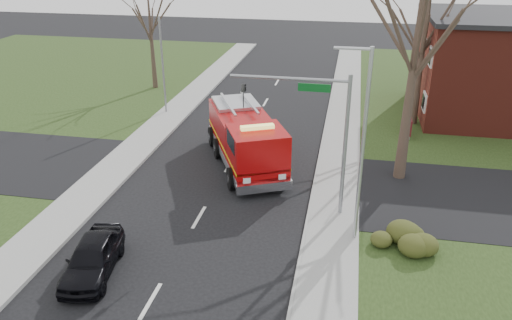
# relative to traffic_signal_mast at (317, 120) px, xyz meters

# --- Properties ---
(ground) EXTENTS (120.00, 120.00, 0.00)m
(ground) POSITION_rel_traffic_signal_mast_xyz_m (-5.21, -1.50, -4.71)
(ground) COLOR black
(ground) RESTS_ON ground
(sidewalk_right) EXTENTS (2.40, 80.00, 0.15)m
(sidewalk_right) POSITION_rel_traffic_signal_mast_xyz_m (0.99, -1.50, -4.63)
(sidewalk_right) COLOR gray
(sidewalk_right) RESTS_ON ground
(sidewalk_left) EXTENTS (2.40, 80.00, 0.15)m
(sidewalk_left) POSITION_rel_traffic_signal_mast_xyz_m (-11.41, -1.50, -4.63)
(sidewalk_left) COLOR gray
(sidewalk_left) RESTS_ON ground
(health_center_sign) EXTENTS (0.12, 2.00, 1.40)m
(health_center_sign) POSITION_rel_traffic_signal_mast_xyz_m (5.29, 11.00, -3.83)
(health_center_sign) COLOR #511317
(health_center_sign) RESTS_ON ground
(hedge_corner) EXTENTS (2.80, 2.00, 0.90)m
(hedge_corner) POSITION_rel_traffic_signal_mast_xyz_m (3.79, -2.50, -4.13)
(hedge_corner) COLOR #373F17
(hedge_corner) RESTS_ON lawn_right
(bare_tree_near) EXTENTS (6.00, 6.00, 12.00)m
(bare_tree_near) POSITION_rel_traffic_signal_mast_xyz_m (4.29, 4.50, 2.71)
(bare_tree_near) COLOR #3C2D23
(bare_tree_near) RESTS_ON ground
(bare_tree_far) EXTENTS (5.25, 5.25, 10.50)m
(bare_tree_far) POSITION_rel_traffic_signal_mast_xyz_m (5.79, 13.50, 1.78)
(bare_tree_far) COLOR #3C2D23
(bare_tree_far) RESTS_ON ground
(bare_tree_left) EXTENTS (4.50, 4.50, 9.00)m
(bare_tree_left) POSITION_rel_traffic_signal_mast_xyz_m (-15.21, 18.50, 0.86)
(bare_tree_left) COLOR #3C2D23
(bare_tree_left) RESTS_ON ground
(traffic_signal_mast) EXTENTS (5.29, 0.18, 6.80)m
(traffic_signal_mast) POSITION_rel_traffic_signal_mast_xyz_m (0.00, 0.00, 0.00)
(traffic_signal_mast) COLOR gray
(traffic_signal_mast) RESTS_ON ground
(streetlight_pole) EXTENTS (1.48, 0.16, 8.40)m
(streetlight_pole) POSITION_rel_traffic_signal_mast_xyz_m (1.93, -2.00, -0.16)
(streetlight_pole) COLOR #B7BABF
(streetlight_pole) RESTS_ON ground
(utility_pole_far) EXTENTS (0.14, 0.14, 7.00)m
(utility_pole_far) POSITION_rel_traffic_signal_mast_xyz_m (-12.01, 12.50, -1.21)
(utility_pole_far) COLOR gray
(utility_pole_far) RESTS_ON ground
(fire_engine) EXTENTS (6.11, 8.78, 3.37)m
(fire_engine) POSITION_rel_traffic_signal_mast_xyz_m (-4.26, 4.71, -3.18)
(fire_engine) COLOR #A00708
(fire_engine) RESTS_ON ground
(parked_car_maroon) EXTENTS (2.35, 4.40, 1.42)m
(parked_car_maroon) POSITION_rel_traffic_signal_mast_xyz_m (-8.01, -6.32, -4.00)
(parked_car_maroon) COLOR black
(parked_car_maroon) RESTS_ON ground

